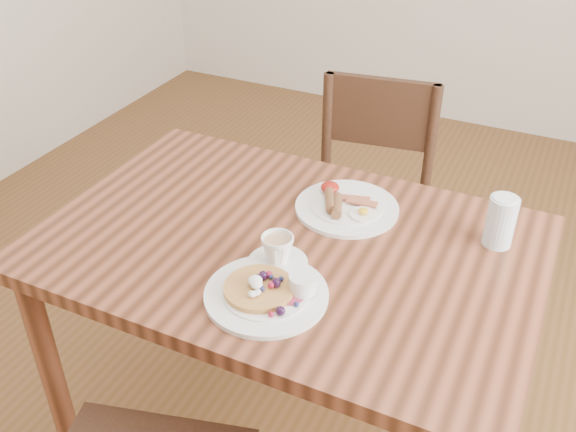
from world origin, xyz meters
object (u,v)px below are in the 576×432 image
object	(u,v)px
chair_far	(367,200)
breakfast_plate	(345,206)
dining_table	(288,272)
water_glass	(501,221)
teacup_saucer	(277,253)
pancake_plate	(269,291)

from	to	relation	value
chair_far	breakfast_plate	xyz separation A→B (m)	(0.09, -0.47, 0.27)
dining_table	chair_far	xyz separation A→B (m)	(-0.01, 0.65, -0.16)
dining_table	water_glass	bearing A→B (deg)	23.99
teacup_saucer	pancake_plate	bearing A→B (deg)	-73.39
water_glass	chair_far	bearing A→B (deg)	136.47
teacup_saucer	water_glass	size ratio (longest dim) A/B	1.10
breakfast_plate	teacup_saucer	xyz separation A→B (m)	(-0.06, -0.29, 0.02)
chair_far	dining_table	bearing A→B (deg)	82.75
dining_table	chair_far	distance (m)	0.67
teacup_saucer	breakfast_plate	bearing A→B (deg)	78.91
chair_far	teacup_saucer	world-z (taller)	chair_far
dining_table	chair_far	bearing A→B (deg)	91.05
pancake_plate	teacup_saucer	world-z (taller)	teacup_saucer
dining_table	pancake_plate	distance (m)	0.24
breakfast_plate	water_glass	bearing A→B (deg)	2.59
dining_table	breakfast_plate	xyz separation A→B (m)	(0.08, 0.19, 0.11)
dining_table	chair_far	world-z (taller)	chair_far
chair_far	water_glass	size ratio (longest dim) A/B	6.90
chair_far	pancake_plate	bearing A→B (deg)	86.01
water_glass	teacup_saucer	bearing A→B (deg)	-145.48
chair_far	breakfast_plate	size ratio (longest dim) A/B	3.26
pancake_plate	teacup_saucer	bearing A→B (deg)	106.61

